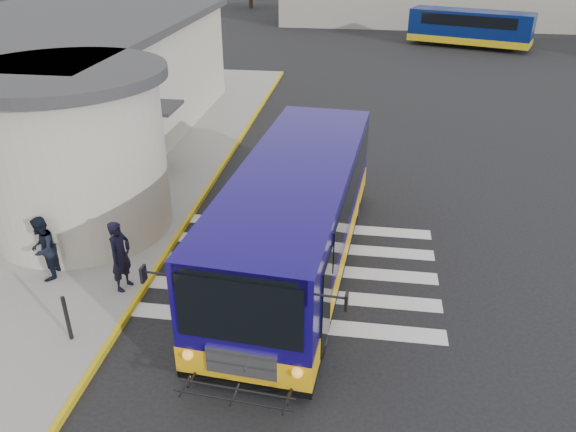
# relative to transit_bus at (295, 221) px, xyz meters

# --- Properties ---
(ground) EXTENTS (140.00, 140.00, 0.00)m
(ground) POSITION_rel_transit_bus_xyz_m (0.35, 0.76, -1.44)
(ground) COLOR black
(ground) RESTS_ON ground
(sidewalk) EXTENTS (10.00, 34.00, 0.15)m
(sidewalk) POSITION_rel_transit_bus_xyz_m (-8.65, 4.76, -1.37)
(sidewalk) COLOR gray
(sidewalk) RESTS_ON ground
(curb_strip) EXTENTS (0.12, 34.00, 0.16)m
(curb_strip) POSITION_rel_transit_bus_xyz_m (-3.70, 4.76, -1.36)
(curb_strip) COLOR gold
(curb_strip) RESTS_ON ground
(station_building) EXTENTS (12.70, 18.70, 4.80)m
(station_building) POSITION_rel_transit_bus_xyz_m (-10.49, 7.67, 1.12)
(station_building) COLOR beige
(station_building) RESTS_ON ground
(crosswalk) EXTENTS (8.00, 5.35, 0.01)m
(crosswalk) POSITION_rel_transit_bus_xyz_m (-0.15, -0.04, -1.44)
(crosswalk) COLOR silver
(crosswalk) RESTS_ON ground
(transit_bus) EXTENTS (4.11, 10.89, 3.02)m
(transit_bus) POSITION_rel_transit_bus_xyz_m (0.00, 0.00, 0.00)
(transit_bus) COLOR #12085F
(transit_bus) RESTS_ON ground
(pedestrian_a) EXTENTS (0.60, 0.78, 1.89)m
(pedestrian_a) POSITION_rel_transit_bus_xyz_m (-4.15, -1.77, -0.35)
(pedestrian_a) COLOR black
(pedestrian_a) RESTS_ON sidewalk
(pedestrian_b) EXTENTS (0.83, 0.97, 1.75)m
(pedestrian_b) POSITION_rel_transit_bus_xyz_m (-6.32, -1.62, -0.42)
(pedestrian_b) COLOR black
(pedestrian_b) RESTS_ON sidewalk
(bollard) EXTENTS (0.09, 0.09, 1.13)m
(bollard) POSITION_rel_transit_bus_xyz_m (-4.56, -3.84, -0.73)
(bollard) COLOR black
(bollard) RESTS_ON sidewalk
(far_bus_a) EXTENTS (9.13, 5.27, 2.27)m
(far_bus_a) POSITION_rel_transit_bus_xyz_m (8.88, 32.02, 0.03)
(far_bus_a) COLOR #06164E
(far_bus_a) RESTS_ON ground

